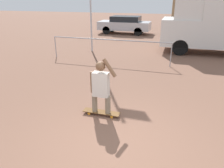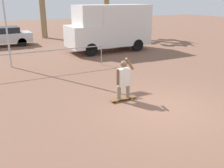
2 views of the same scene
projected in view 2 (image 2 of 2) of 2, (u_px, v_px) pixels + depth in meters
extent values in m
plane|color=brown|center=(162.00, 109.00, 8.21)|extent=(80.00, 80.00, 0.00)
cube|color=brown|center=(123.00, 98.00, 8.87)|extent=(0.98, 0.23, 0.02)
cylinder|color=orange|center=(117.00, 102.00, 8.67)|extent=(0.07, 0.03, 0.07)
cylinder|color=orange|center=(114.00, 100.00, 8.83)|extent=(0.07, 0.03, 0.07)
cylinder|color=orange|center=(132.00, 99.00, 8.95)|extent=(0.07, 0.03, 0.07)
cylinder|color=orange|center=(129.00, 97.00, 9.10)|extent=(0.07, 0.03, 0.07)
cylinder|color=gray|center=(119.00, 93.00, 8.72)|extent=(0.14, 0.14, 0.46)
cylinder|color=gray|center=(128.00, 91.00, 8.87)|extent=(0.14, 0.14, 0.46)
cube|color=silver|center=(124.00, 77.00, 8.62)|extent=(0.40, 0.22, 0.63)
sphere|color=brown|center=(124.00, 64.00, 8.47)|extent=(0.24, 0.24, 0.24)
cylinder|color=brown|center=(118.00, 77.00, 8.51)|extent=(0.09, 0.09, 0.56)
cylinder|color=brown|center=(130.00, 64.00, 8.58)|extent=(0.36, 0.09, 0.46)
cylinder|color=black|center=(91.00, 50.00, 15.66)|extent=(0.83, 0.28, 0.83)
cylinder|color=black|center=(79.00, 45.00, 17.34)|extent=(0.83, 0.28, 0.83)
cylinder|color=black|center=(137.00, 45.00, 17.20)|extent=(0.83, 0.28, 0.83)
cylinder|color=black|center=(123.00, 41.00, 18.87)|extent=(0.83, 0.28, 0.83)
cube|color=white|center=(83.00, 37.00, 16.24)|extent=(1.96, 2.28, 1.38)
cube|color=black|center=(77.00, 33.00, 15.98)|extent=(0.04, 1.94, 0.69)
cube|color=white|center=(121.00, 25.00, 17.27)|extent=(3.64, 2.28, 2.66)
cube|color=white|center=(87.00, 15.00, 15.94)|extent=(1.37, 2.10, 1.28)
cylinder|color=black|center=(22.00, 42.00, 18.93)|extent=(0.65, 0.22, 0.65)
cylinder|color=black|center=(19.00, 39.00, 20.29)|extent=(0.65, 0.22, 0.65)
cube|color=#BCBCC1|center=(2.00, 37.00, 18.91)|extent=(4.29, 1.85, 0.67)
cube|color=black|center=(2.00, 30.00, 18.78)|extent=(2.36, 1.63, 0.43)
cylinder|color=#8E704C|center=(107.00, 0.00, 23.12)|extent=(0.51, 0.51, 6.66)
cylinder|color=#8E704C|center=(42.00, 0.00, 22.17)|extent=(0.53, 0.53, 6.75)
cylinder|color=#99999E|center=(48.00, 51.00, 12.10)|extent=(5.70, 0.05, 0.05)
cylinder|color=#99999E|center=(101.00, 55.00, 13.53)|extent=(0.04, 0.04, 1.05)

